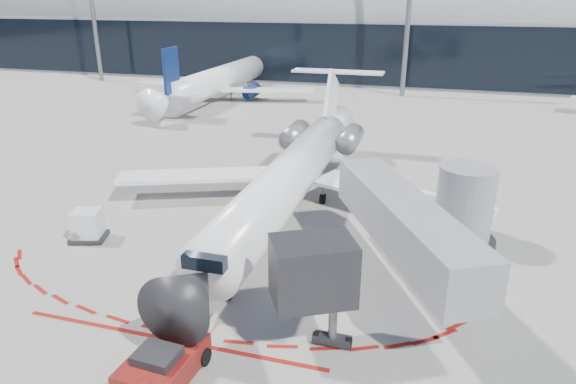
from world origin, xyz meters
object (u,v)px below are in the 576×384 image
(regional_jet, at_px, (294,172))
(uld_container, at_px, (87,226))
(pushback_tug, at_px, (163,364))
(ramp_worker, at_px, (165,338))

(regional_jet, height_order, uld_container, regional_jet)
(uld_container, bearing_deg, regional_jet, 19.79)
(pushback_tug, relative_size, ramp_worker, 3.12)
(regional_jet, height_order, pushback_tug, regional_jet)
(pushback_tug, height_order, uld_container, uld_container)
(regional_jet, xyz_separation_m, pushback_tug, (-0.27, -17.34, -2.02))
(regional_jet, relative_size, pushback_tug, 5.62)
(ramp_worker, height_order, uld_container, uld_container)
(regional_jet, bearing_deg, ramp_worker, -92.87)
(uld_container, bearing_deg, pushback_tug, -59.99)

